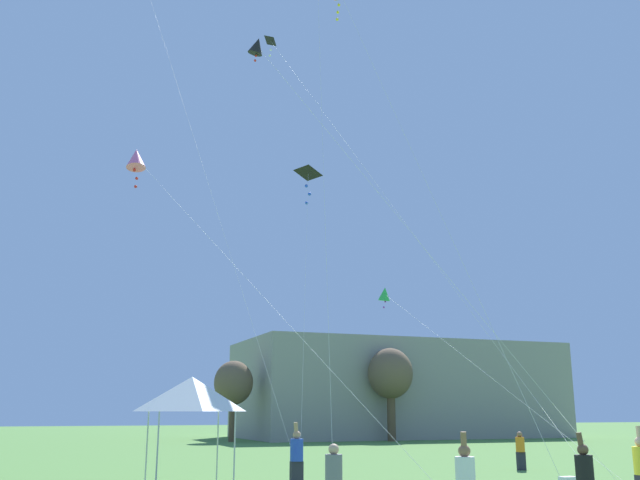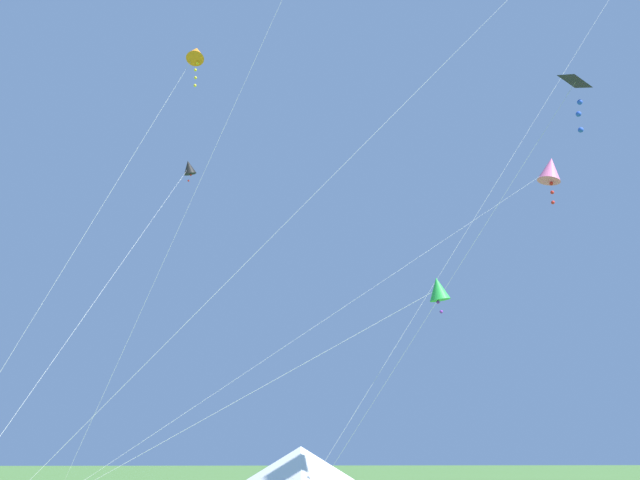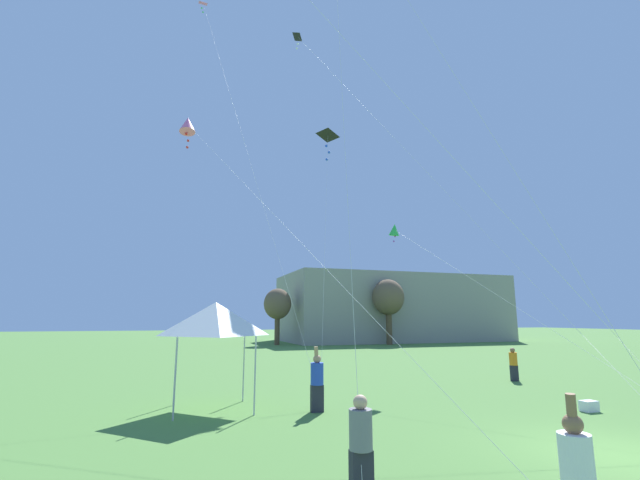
{
  "view_description": "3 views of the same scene",
  "coord_description": "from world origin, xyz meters",
  "px_view_note": "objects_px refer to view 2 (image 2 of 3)",
  "views": [
    {
      "loc": [
        -12.47,
        -16.02,
        2.37
      ],
      "look_at": [
        -3.15,
        8.55,
        8.69
      ],
      "focal_mm": 40.0,
      "sensor_mm": 36.0,
      "label": 1
    },
    {
      "loc": [
        17.46,
        7.24,
        3.53
      ],
      "look_at": [
        -5.08,
        8.11,
        10.0
      ],
      "focal_mm": 40.0,
      "sensor_mm": 36.0,
      "label": 2
    },
    {
      "loc": [
        -9.25,
        -7.39,
        2.91
      ],
      "look_at": [
        -4.56,
        6.71,
        5.65
      ],
      "focal_mm": 24.0,
      "sensor_mm": 36.0,
      "label": 3
    }
  ],
  "objects_px": {
    "kite_black_delta_5": "(576,84)",
    "kite_pink_diamond_4": "(550,170)",
    "kite_orange_diamond_2": "(195,54)",
    "festival_tent": "(301,463)",
    "kite_black_diamond_7": "(188,169)",
    "kite_green_diamond_6": "(437,290)"
  },
  "relations": [
    {
      "from": "kite_black_delta_5",
      "to": "kite_pink_diamond_4",
      "type": "bearing_deg",
      "value": 165.29
    },
    {
      "from": "kite_orange_diamond_2",
      "to": "kite_pink_diamond_4",
      "type": "distance_m",
      "value": 14.82
    },
    {
      "from": "kite_pink_diamond_4",
      "to": "kite_orange_diamond_2",
      "type": "bearing_deg",
      "value": -70.38
    },
    {
      "from": "festival_tent",
      "to": "kite_black_diamond_7",
      "type": "xyz_separation_m",
      "value": [
        0.82,
        -4.23,
        10.38
      ]
    },
    {
      "from": "kite_pink_diamond_4",
      "to": "kite_black_diamond_7",
      "type": "distance_m",
      "value": 14.49
    },
    {
      "from": "kite_orange_diamond_2",
      "to": "kite_black_diamond_7",
      "type": "bearing_deg",
      "value": -170.35
    },
    {
      "from": "festival_tent",
      "to": "kite_pink_diamond_4",
      "type": "bearing_deg",
      "value": 97.03
    },
    {
      "from": "festival_tent",
      "to": "kite_green_diamond_6",
      "type": "distance_m",
      "value": 10.09
    },
    {
      "from": "festival_tent",
      "to": "kite_green_diamond_6",
      "type": "relative_size",
      "value": 0.27
    },
    {
      "from": "festival_tent",
      "to": "kite_black_diamond_7",
      "type": "relative_size",
      "value": 0.25
    },
    {
      "from": "kite_pink_diamond_4",
      "to": "kite_black_diamond_7",
      "type": "relative_size",
      "value": 1.51
    },
    {
      "from": "kite_black_delta_5",
      "to": "kite_black_diamond_7",
      "type": "xyz_separation_m",
      "value": [
        -6.05,
        -12.18,
        -0.46
      ]
    },
    {
      "from": "kite_black_delta_5",
      "to": "festival_tent",
      "type": "bearing_deg",
      "value": -130.81
    },
    {
      "from": "festival_tent",
      "to": "kite_pink_diamond_4",
      "type": "relative_size",
      "value": 0.17
    },
    {
      "from": "festival_tent",
      "to": "kite_black_diamond_7",
      "type": "height_order",
      "value": "kite_black_diamond_7"
    },
    {
      "from": "kite_green_diamond_6",
      "to": "kite_black_diamond_7",
      "type": "height_order",
      "value": "kite_black_diamond_7"
    },
    {
      "from": "kite_pink_diamond_4",
      "to": "kite_green_diamond_6",
      "type": "distance_m",
      "value": 13.98
    },
    {
      "from": "kite_black_diamond_7",
      "to": "kite_orange_diamond_2",
      "type": "bearing_deg",
      "value": 9.65
    },
    {
      "from": "kite_green_diamond_6",
      "to": "kite_black_diamond_7",
      "type": "distance_m",
      "value": 12.36
    },
    {
      "from": "kite_orange_diamond_2",
      "to": "kite_black_diamond_7",
      "type": "height_order",
      "value": "kite_orange_diamond_2"
    },
    {
      "from": "kite_orange_diamond_2",
      "to": "kite_pink_diamond_4",
      "type": "xyz_separation_m",
      "value": [
        -4.93,
        13.83,
        -2.06
      ]
    },
    {
      "from": "festival_tent",
      "to": "kite_green_diamond_6",
      "type": "bearing_deg",
      "value": 20.25
    }
  ]
}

